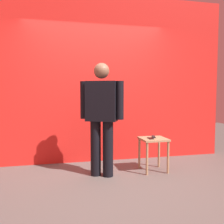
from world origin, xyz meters
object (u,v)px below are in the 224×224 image
standing_person (102,113)px  cell_phone (151,138)px  tv_remote (154,137)px  side_table (153,145)px

standing_person → cell_phone: standing_person is taller
cell_phone → tv_remote: (0.10, 0.10, 0.01)m
tv_remote → side_table: bearing=-100.1°
standing_person → side_table: size_ratio=3.17×
tv_remote → standing_person: bearing=-158.7°
standing_person → cell_phone: size_ratio=11.81×
standing_person → tv_remote: 0.98m
side_table → cell_phone: (-0.07, -0.04, 0.11)m
standing_person → side_table: bearing=2.7°
standing_person → tv_remote: standing_person is taller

